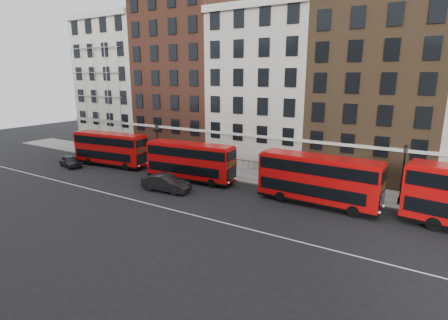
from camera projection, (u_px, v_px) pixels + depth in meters
The scene contains 13 objects.
ground at pixel (182, 202), 31.41m from camera, with size 120.00×120.00×0.00m, color black.
pavement at pixel (239, 174), 40.09m from camera, with size 80.00×5.00×0.15m, color gray.
kerb at pixel (228, 179), 38.02m from camera, with size 80.00×0.30×0.16m, color gray.
road_centre_line at pixel (168, 209), 29.76m from camera, with size 70.00×0.12×0.01m, color white.
building_terrace at pixel (266, 82), 43.97m from camera, with size 64.00×11.95×22.00m.
bus_a at pixel (110, 148), 43.47m from camera, with size 10.06×3.41×4.15m.
bus_b at pixel (190, 161), 37.17m from camera, with size 9.96×3.20×4.11m.
bus_c at pixel (318, 179), 30.13m from camera, with size 10.49×2.86×4.37m.
car_rear at pixel (70, 161), 43.37m from camera, with size 1.63×4.05×1.38m, color black.
car_front at pixel (166, 183), 34.16m from camera, with size 1.73×4.95×1.63m, color black.
lamp_post_left at pixel (157, 142), 42.81m from camera, with size 0.44×0.44×5.33m.
lamp_post_right at pixel (403, 172), 29.67m from camera, with size 0.44×0.44×5.33m.
iron_railings at pixel (248, 165), 41.78m from camera, with size 6.60×0.06×1.00m, color black, non-canonical shape.
Camera 1 is at (18.72, -23.30, 11.04)m, focal length 28.00 mm.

